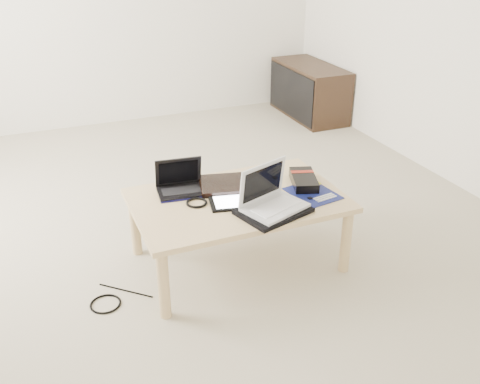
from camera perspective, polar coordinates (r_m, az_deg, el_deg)
name	(u,v)px	position (r m, az deg, el deg)	size (l,w,h in m)	color
ground	(177,215)	(3.50, -6.74, -2.44)	(4.00, 4.00, 0.00)	#C2B59D
coffee_table	(238,206)	(2.84, -0.25, -1.49)	(1.10, 0.70, 0.40)	tan
media_cabinet	(309,91)	(5.30, 7.34, 10.66)	(0.41, 0.90, 0.50)	#362516
book	(226,185)	(2.93, -1.49, 0.80)	(0.34, 0.30, 0.03)	black
netbook	(180,185)	(2.89, -6.37, 0.75)	(0.27, 0.21, 0.18)	black
tablet	(232,202)	(2.76, -0.84, -1.10)	(0.26, 0.22, 0.01)	black
remote	(260,188)	(2.91, 2.10, 0.46)	(0.11, 0.22, 0.02)	silver
neoprene_sleeve	(273,211)	(2.68, 3.59, -2.05)	(0.34, 0.25, 0.02)	black
white_laptop	(271,199)	(2.68, 3.31, -0.70)	(0.36, 0.31, 0.22)	silver
motherboard	(313,193)	(2.89, 7.79, -0.12)	(0.25, 0.30, 0.01)	#0B144C
gpu_box	(304,180)	(2.97, 6.81, 1.26)	(0.20, 0.28, 0.06)	black
cable_coil	(197,203)	(2.77, -4.65, -1.14)	(0.11, 0.11, 0.01)	black
floor_cable_coil	(105,304)	(2.79, -14.16, -11.50)	(0.15, 0.15, 0.01)	black
floor_cable_trail	(126,291)	(2.86, -12.10, -10.24)	(0.01, 0.01, 0.31)	black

